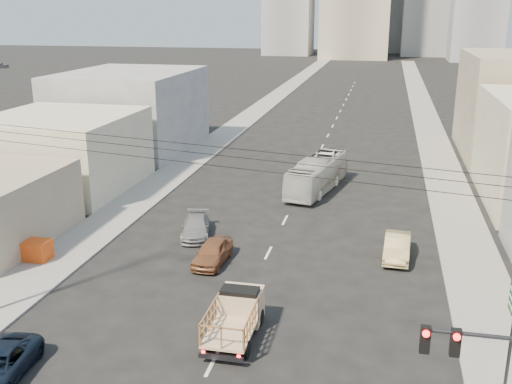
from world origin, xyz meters
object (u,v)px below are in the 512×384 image
at_px(sedan_brown, 213,252).
at_px(sedan_tan, 397,247).
at_px(city_bus, 317,174).
at_px(sedan_grey, 196,227).
at_px(flatbed_pickup, 235,314).
at_px(crate_stack, 34,250).

height_order(sedan_brown, sedan_tan, sedan_tan).
relative_size(city_bus, sedan_brown, 2.45).
height_order(sedan_tan, sedan_grey, sedan_tan).
xyz_separation_m(flatbed_pickup, city_bus, (0.92, 23.31, 0.26)).
bearing_deg(sedan_brown, sedan_grey, 122.25).
relative_size(flatbed_pickup, sedan_grey, 1.04).
bearing_deg(city_bus, sedan_grey, -106.63).
xyz_separation_m(flatbed_pickup, sedan_brown, (-3.25, 7.53, -0.42)).
bearing_deg(sedan_brown, flatbed_pickup, -64.30).
bearing_deg(sedan_grey, sedan_brown, -73.85).
relative_size(city_bus, sedan_grey, 2.29).
height_order(city_bus, sedan_grey, city_bus).
height_order(flatbed_pickup, sedan_tan, flatbed_pickup).
bearing_deg(crate_stack, city_bus, 50.98).
distance_m(sedan_tan, crate_stack, 21.10).
distance_m(sedan_brown, crate_stack, 10.34).
height_order(sedan_grey, crate_stack, crate_stack).
distance_m(flatbed_pickup, sedan_tan, 12.73).
distance_m(city_bus, sedan_grey, 13.51).
xyz_separation_m(sedan_tan, crate_stack, (-20.52, -4.93, 0.00)).
bearing_deg(sedan_brown, city_bus, 77.53).
relative_size(sedan_tan, sedan_grey, 0.99).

